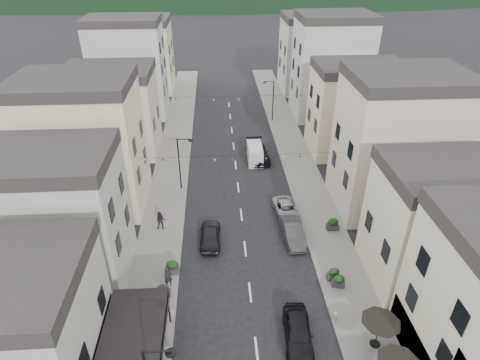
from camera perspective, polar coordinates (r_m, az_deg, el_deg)
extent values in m
cube|color=slate|center=(48.72, -9.54, 2.50)|extent=(4.00, 76.00, 0.12)
cube|color=slate|center=(49.37, 8.05, 3.04)|extent=(4.00, 76.00, 0.12)
cube|color=black|center=(25.87, -15.19, -20.79)|extent=(3.60, 7.50, 0.15)
cube|color=black|center=(25.95, -10.84, -21.60)|extent=(0.34, 7.50, 0.99)
cylinder|color=black|center=(29.01, -10.12, -17.41)|extent=(0.10, 0.10, 3.20)
cube|color=#ABA79D|center=(32.95, -25.08, -5.60)|extent=(10.00, 7.00, 10.00)
cube|color=#262323|center=(30.26, -27.37, 2.81)|extent=(10.20, 7.14, 1.00)
cube|color=beige|center=(40.51, -21.08, 3.99)|extent=(10.00, 8.00, 12.00)
cube|color=#262323|center=(38.21, -22.95, 12.66)|extent=(10.20, 8.16, 1.00)
cube|color=#C5B1A0|center=(51.56, -17.48, 8.89)|extent=(10.00, 8.00, 9.50)
cube|color=#262323|center=(49.93, -18.45, 14.45)|extent=(10.20, 8.16, 1.00)
cube|color=#A6A6A1|center=(62.12, -15.51, 14.63)|extent=(10.00, 7.00, 13.00)
cube|color=#262323|center=(60.62, -16.49, 20.94)|extent=(10.20, 7.14, 1.00)
cube|color=beige|center=(73.77, -13.78, 16.58)|extent=(10.00, 9.00, 11.00)
cube|color=#262323|center=(72.57, -14.41, 21.14)|extent=(10.20, 9.18, 1.00)
cube|color=beige|center=(33.68, 26.95, -6.33)|extent=(10.00, 7.00, 9.00)
cube|color=#262323|center=(31.19, 29.11, 1.03)|extent=(10.20, 7.14, 1.00)
cube|color=#C5B1A0|center=(40.29, 21.20, 4.22)|extent=(10.00, 8.00, 12.50)
cube|color=#262323|center=(37.95, 23.17, 13.30)|extent=(10.20, 8.16, 1.00)
cube|color=beige|center=(50.91, 15.89, 9.17)|extent=(10.00, 7.00, 10.00)
cube|color=#262323|center=(49.22, 16.84, 15.09)|extent=(10.20, 7.14, 1.00)
cube|color=#A6A6A1|center=(61.20, 12.70, 14.99)|extent=(10.00, 8.00, 13.50)
cube|color=#262323|center=(59.66, 13.56, 21.66)|extent=(10.20, 8.16, 1.00)
cube|color=#ABA79D|center=(72.66, 10.13, 16.96)|extent=(10.00, 9.00, 11.50)
cube|color=#262323|center=(71.42, 10.63, 21.81)|extent=(10.20, 9.18, 1.00)
cylinder|color=black|center=(28.94, 18.90, -20.25)|extent=(0.06, 0.06, 2.30)
cone|color=black|center=(28.12, 19.30, -18.84)|extent=(2.50, 2.50, 0.55)
cylinder|color=black|center=(29.53, 18.63, -21.21)|extent=(0.70, 0.70, 0.04)
cylinder|color=black|center=(21.60, -11.73, -22.78)|extent=(1.40, 0.10, 0.10)
cylinder|color=black|center=(21.63, -9.84, -23.05)|extent=(0.56, 0.56, 0.08)
cylinder|color=black|center=(41.93, -8.62, 2.15)|extent=(0.14, 0.14, 6.00)
cylinder|color=black|center=(40.56, -7.95, 5.77)|extent=(1.40, 0.10, 0.10)
cylinder|color=black|center=(40.57, -7.02, 5.61)|extent=(0.56, 0.56, 0.08)
cylinder|color=black|center=(58.74, 4.72, 11.10)|extent=(0.14, 0.14, 6.00)
cylinder|color=black|center=(57.72, 4.14, 13.79)|extent=(1.40, 0.10, 0.10)
cylinder|color=black|center=(57.68, 3.47, 13.65)|extent=(0.56, 0.56, 0.08)
cylinder|color=gray|center=(28.36, -10.14, -22.79)|extent=(0.26, 0.26, 0.60)
cylinder|color=gray|center=(30.21, -9.62, -18.19)|extent=(0.26, 0.26, 0.60)
cylinder|color=gray|center=(30.39, 13.32, -18.35)|extent=(0.26, 0.26, 0.60)
cylinder|color=black|center=(36.87, 0.09, 3.53)|extent=(19.00, 0.02, 0.02)
cone|color=beige|center=(37.47, -13.33, 2.78)|extent=(0.28, 0.28, 0.24)
cone|color=navy|center=(37.26, -10.92, 2.76)|extent=(0.28, 0.28, 0.24)
cone|color=beige|center=(37.12, -8.48, 2.75)|extent=(0.28, 0.28, 0.24)
cone|color=navy|center=(37.04, -6.03, 2.75)|extent=(0.28, 0.28, 0.24)
cone|color=beige|center=(37.02, -3.58, 2.78)|extent=(0.28, 0.28, 0.24)
cone|color=navy|center=(37.06, -1.13, 2.82)|extent=(0.28, 0.28, 0.24)
cone|color=beige|center=(37.15, 1.31, 2.90)|extent=(0.28, 0.28, 0.24)
cone|color=navy|center=(37.30, 3.74, 3.00)|extent=(0.28, 0.28, 0.24)
cone|color=beige|center=(37.50, 6.15, 3.12)|extent=(0.28, 0.28, 0.24)
cone|color=navy|center=(37.76, 8.53, 3.26)|extent=(0.28, 0.28, 0.24)
cone|color=beige|center=(38.08, 10.88, 3.42)|extent=(0.28, 0.28, 0.24)
cone|color=navy|center=(38.45, 13.18, 3.58)|extent=(0.28, 0.28, 0.24)
cylinder|color=black|center=(51.54, -1.09, 11.82)|extent=(19.00, 0.02, 0.02)
cone|color=beige|center=(51.98, -10.91, 11.22)|extent=(0.28, 0.28, 0.24)
cone|color=navy|center=(51.83, -9.14, 11.22)|extent=(0.28, 0.28, 0.24)
cone|color=beige|center=(51.73, -7.35, 11.23)|extent=(0.28, 0.28, 0.24)
cone|color=navy|center=(51.67, -5.56, 11.24)|extent=(0.28, 0.28, 0.24)
cone|color=beige|center=(51.66, -3.77, 11.26)|extent=(0.28, 0.28, 0.24)
cone|color=navy|center=(51.68, -1.98, 11.29)|extent=(0.28, 0.28, 0.24)
cone|color=beige|center=(51.75, -0.19, 11.33)|extent=(0.28, 0.28, 0.24)
cone|color=navy|center=(51.85, 1.59, 11.39)|extent=(0.28, 0.28, 0.24)
cone|color=beige|center=(52.00, 3.36, 11.46)|extent=(0.28, 0.28, 0.24)
cone|color=navy|center=(52.19, 5.13, 11.54)|extent=(0.28, 0.28, 0.24)
cone|color=beige|center=(52.42, 6.88, 11.62)|extent=(0.28, 0.28, 0.24)
cone|color=navy|center=(52.69, 8.61, 11.70)|extent=(0.28, 0.28, 0.24)
imported|color=black|center=(28.68, 8.25, -20.54)|extent=(2.13, 4.62, 1.53)
imported|color=#2F2F31|center=(36.13, 7.52, -7.39)|extent=(1.82, 4.66, 1.51)
imported|color=#9C9DA4|center=(39.08, 6.62, -4.20)|extent=(2.53, 4.63, 1.23)
imported|color=black|center=(48.76, 2.57, 3.98)|extent=(2.73, 5.85, 1.65)
imported|color=black|center=(35.64, -4.26, -7.79)|extent=(1.87, 4.48, 1.51)
cube|color=#BAB9BC|center=(48.25, 2.12, 3.77)|extent=(1.77, 4.32, 1.79)
cube|color=#BAB9BC|center=(47.35, 2.19, 4.48)|extent=(1.70, 2.89, 0.45)
cylinder|color=black|center=(47.07, 1.39, 2.22)|extent=(0.23, 0.63, 0.63)
cylinder|color=black|center=(47.18, 3.12, 2.26)|extent=(0.23, 0.63, 0.63)
cylinder|color=black|center=(49.90, 1.14, 4.01)|extent=(0.23, 0.63, 0.63)
cylinder|color=black|center=(50.01, 2.78, 4.05)|extent=(0.23, 0.63, 0.63)
imported|color=black|center=(31.89, -10.18, -13.46)|extent=(0.72, 0.60, 1.71)
imported|color=#241E28|center=(37.39, -11.21, -5.71)|extent=(0.93, 0.74, 1.85)
cube|color=#2D2D2F|center=(31.59, -10.86, -15.65)|extent=(1.14, 0.84, 0.51)
ellipsoid|color=black|center=(31.19, -10.96, -14.94)|extent=(0.90, 0.57, 0.65)
cube|color=#323235|center=(33.22, -9.54, -12.55)|extent=(1.17, 0.74, 0.55)
ellipsoid|color=black|center=(32.81, -9.63, -11.78)|extent=(0.97, 0.62, 0.70)
cube|color=#313134|center=(33.14, 13.12, -13.24)|extent=(0.98, 0.55, 0.49)
ellipsoid|color=black|center=(32.77, 13.23, -12.57)|extent=(0.86, 0.55, 0.63)
cube|color=#323134|center=(32.70, 13.78, -14.10)|extent=(1.08, 0.76, 0.49)
ellipsoid|color=black|center=(32.33, 13.90, -13.43)|extent=(0.86, 0.55, 0.63)
cube|color=#2B2B2D|center=(37.96, 13.01, -6.53)|extent=(1.15, 0.70, 0.55)
ellipsoid|color=black|center=(37.60, 13.12, -5.80)|extent=(0.97, 0.62, 0.71)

